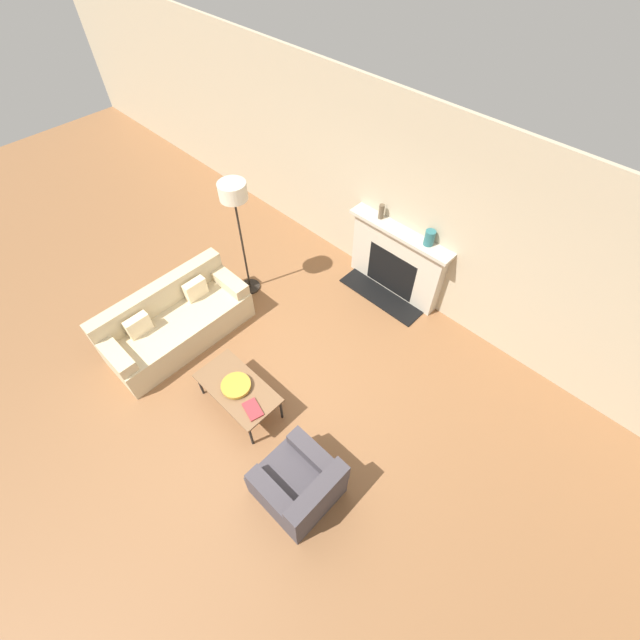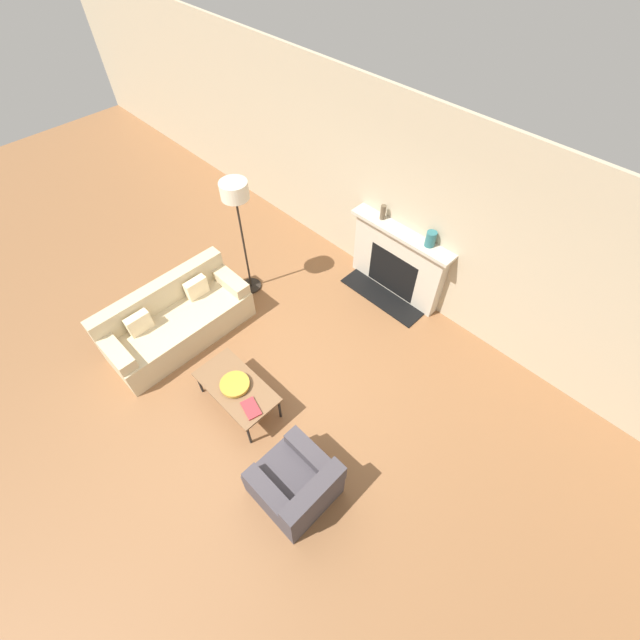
# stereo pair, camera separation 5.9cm
# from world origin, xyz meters

# --- Properties ---
(ground_plane) EXTENTS (18.00, 18.00, 0.00)m
(ground_plane) POSITION_xyz_m (0.00, 0.00, 0.00)
(ground_plane) COLOR brown
(wall_back) EXTENTS (18.00, 0.06, 2.90)m
(wall_back) POSITION_xyz_m (0.00, 3.10, 1.45)
(wall_back) COLOR #BCAD8E
(wall_back) RESTS_ON ground_plane
(fireplace) EXTENTS (1.66, 0.59, 1.15)m
(fireplace) POSITION_xyz_m (0.02, 2.96, 0.56)
(fireplace) COLOR beige
(fireplace) RESTS_ON ground_plane
(couch) EXTENTS (0.84, 2.02, 0.83)m
(couch) POSITION_xyz_m (-1.58, 0.07, 0.31)
(couch) COLOR #CCB78E
(couch) RESTS_ON ground_plane
(armchair_near) EXTENTS (0.81, 0.78, 0.73)m
(armchair_near) POSITION_xyz_m (1.26, -0.29, 0.29)
(armchair_near) COLOR #423D42
(armchair_near) RESTS_ON ground_plane
(coffee_table) EXTENTS (1.08, 0.57, 0.44)m
(coffee_table) POSITION_xyz_m (-0.08, -0.03, 0.41)
(coffee_table) COLOR brown
(coffee_table) RESTS_ON ground_plane
(bowl) EXTENTS (0.36, 0.36, 0.06)m
(bowl) POSITION_xyz_m (-0.08, -0.04, 0.48)
(bowl) COLOR #BC8E2D
(bowl) RESTS_ON coffee_table
(book) EXTENTS (0.29, 0.23, 0.02)m
(book) POSITION_xyz_m (0.29, -0.10, 0.45)
(book) COLOR #9E2D33
(book) RESTS_ON coffee_table
(floor_lamp) EXTENTS (0.37, 0.37, 1.90)m
(floor_lamp) POSITION_xyz_m (-1.61, 1.40, 1.60)
(floor_lamp) COLOR black
(floor_lamp) RESTS_ON ground_plane
(mantel_vase_left) EXTENTS (0.08, 0.08, 0.22)m
(mantel_vase_left) POSITION_xyz_m (-0.36, 2.97, 1.26)
(mantel_vase_left) COLOR brown
(mantel_vase_left) RESTS_ON fireplace
(mantel_vase_center_left) EXTENTS (0.14, 0.14, 0.22)m
(mantel_vase_center_left) POSITION_xyz_m (0.45, 2.97, 1.26)
(mantel_vase_center_left) COLOR #28666B
(mantel_vase_center_left) RESTS_ON fireplace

